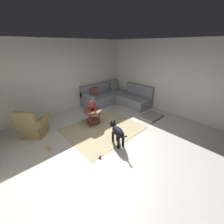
# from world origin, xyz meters

# --- Properties ---
(ground_plane) EXTENTS (6.00, 6.00, 0.10)m
(ground_plane) POSITION_xyz_m (0.00, 0.00, -0.05)
(ground_plane) COLOR beige
(wall_back) EXTENTS (6.00, 0.12, 2.70)m
(wall_back) POSITION_xyz_m (0.00, 2.94, 1.35)
(wall_back) COLOR silver
(wall_back) RESTS_ON ground_plane
(wall_right) EXTENTS (0.12, 6.00, 2.70)m
(wall_right) POSITION_xyz_m (2.94, 0.00, 1.35)
(wall_right) COLOR silver
(wall_right) RESTS_ON ground_plane
(area_rug) EXTENTS (2.30, 1.90, 0.01)m
(area_rug) POSITION_xyz_m (0.15, 0.70, 0.01)
(area_rug) COLOR tan
(area_rug) RESTS_ON ground_plane
(sectional_couch) EXTENTS (2.20, 2.25, 0.88)m
(sectional_couch) POSITION_xyz_m (1.99, 2.02, 0.29)
(sectional_couch) COLOR gray
(sectional_couch) RESTS_ON ground_plane
(armchair) EXTENTS (0.99, 0.99, 0.88)m
(armchair) POSITION_xyz_m (-1.60, 1.84, 0.32)
(armchair) COLOR olive
(armchair) RESTS_ON ground_plane
(side_table) EXTENTS (0.60, 0.60, 0.54)m
(side_table) POSITION_xyz_m (0.10, 1.17, 0.42)
(side_table) COLOR brown
(side_table) RESTS_ON ground_plane
(torus_sculpture) EXTENTS (0.28, 0.08, 0.33)m
(torus_sculpture) POSITION_xyz_m (0.10, 1.17, 0.71)
(torus_sculpture) COLOR black
(torus_sculpture) RESTS_ON side_table
(dog_bed_mat) EXTENTS (0.80, 0.60, 0.09)m
(dog_bed_mat) POSITION_xyz_m (1.98, 0.08, 0.04)
(dog_bed_mat) COLOR gray
(dog_bed_mat) RESTS_ON ground_plane
(dog) EXTENTS (0.35, 0.83, 0.63)m
(dog) POSITION_xyz_m (-0.04, -0.13, 0.38)
(dog) COLOR black
(dog) RESTS_ON ground_plane
(dog_toy_ball) EXTENTS (0.08, 0.08, 0.08)m
(dog_toy_ball) POSITION_xyz_m (-0.74, -0.26, 0.04)
(dog_toy_ball) COLOR red
(dog_toy_ball) RESTS_ON ground_plane
(dog_toy_rope) EXTENTS (0.08, 0.20, 0.05)m
(dog_toy_rope) POSITION_xyz_m (-1.56, 0.92, 0.03)
(dog_toy_rope) COLOR orange
(dog_toy_rope) RESTS_ON ground_plane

